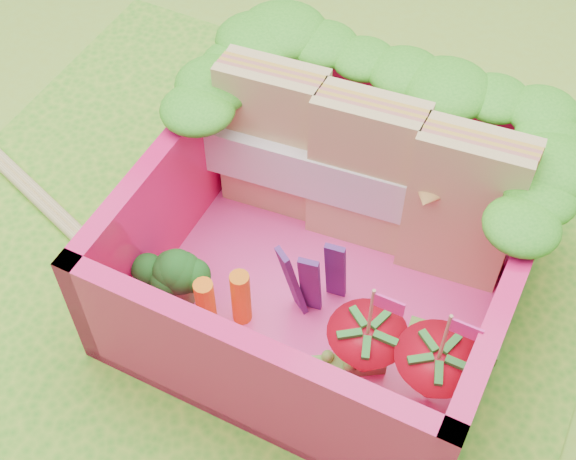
% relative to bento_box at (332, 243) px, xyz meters
% --- Properties ---
extents(ground, '(14.00, 14.00, 0.00)m').
position_rel_bento_box_xyz_m(ground, '(-0.35, -0.12, -0.31)').
color(ground, '#91B633').
rests_on(ground, ground).
extents(placemat, '(2.60, 2.60, 0.03)m').
position_rel_bento_box_xyz_m(placemat, '(-0.35, -0.12, -0.29)').
color(placemat, '#4DAC26').
rests_on(placemat, ground).
extents(bento_floor, '(1.30, 1.30, 0.05)m').
position_rel_bento_box_xyz_m(bento_floor, '(0.00, -0.00, -0.25)').
color(bento_floor, '#FF41A2').
rests_on(bento_floor, placemat).
extents(bento_box, '(1.30, 1.30, 0.55)m').
position_rel_bento_box_xyz_m(bento_box, '(0.00, 0.00, 0.00)').
color(bento_box, '#EC1360').
rests_on(bento_box, placemat).
extents(lettuce_ruffle, '(1.43, 0.77, 0.11)m').
position_rel_bento_box_xyz_m(lettuce_ruffle, '(-0.00, 0.46, 0.33)').
color(lettuce_ruffle, '#2A961B').
rests_on(lettuce_ruffle, bento_box).
extents(sandwich_stack, '(1.22, 0.29, 0.67)m').
position_rel_bento_box_xyz_m(sandwich_stack, '(0.00, 0.27, 0.10)').
color(sandwich_stack, tan).
rests_on(sandwich_stack, bento_floor).
extents(broccoli, '(0.34, 0.34, 0.25)m').
position_rel_bento_box_xyz_m(broccoli, '(-0.46, -0.32, -0.05)').
color(broccoli, '#5F9447').
rests_on(broccoli, bento_floor).
extents(carrot_sticks, '(0.17, 0.15, 0.25)m').
position_rel_bento_box_xyz_m(carrot_sticks, '(-0.26, -0.33, -0.10)').
color(carrot_sticks, orange).
rests_on(carrot_sticks, bento_floor).
extents(purple_wedges, '(0.19, 0.15, 0.38)m').
position_rel_bento_box_xyz_m(purple_wedges, '(-0.00, -0.15, -0.04)').
color(purple_wedges, '#491C63').
rests_on(purple_wedges, bento_floor).
extents(strawberry_left, '(0.26, 0.26, 0.50)m').
position_rel_bento_box_xyz_m(strawberry_left, '(0.26, -0.30, -0.09)').
color(strawberry_left, '#B40B1D').
rests_on(strawberry_left, bento_floor).
extents(strawberry_right, '(0.28, 0.28, 0.52)m').
position_rel_bento_box_xyz_m(strawberry_right, '(0.49, -0.29, -0.08)').
color(strawberry_right, '#B40B1D').
rests_on(strawberry_right, bento_floor).
extents(snap_peas, '(0.63, 0.44, 0.05)m').
position_rel_bento_box_xyz_m(snap_peas, '(0.34, -0.19, -0.20)').
color(snap_peas, '#5AB338').
rests_on(snap_peas, bento_floor).
extents(chopsticks, '(2.38, 0.84, 0.04)m').
position_rel_bento_box_xyz_m(chopsticks, '(-1.22, -0.15, -0.25)').
color(chopsticks, tan).
rests_on(chopsticks, placemat).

